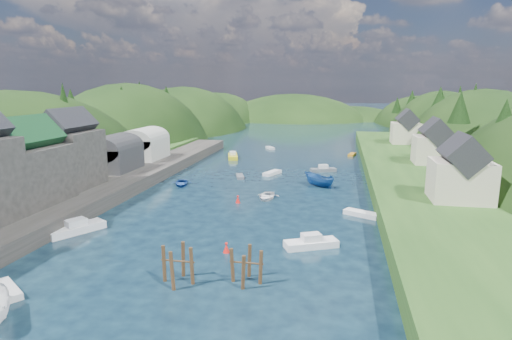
% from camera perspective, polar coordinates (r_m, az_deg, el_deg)
% --- Properties ---
extents(ground, '(600.00, 600.00, 0.00)m').
position_cam_1_polar(ground, '(86.00, 2.83, 0.24)').
color(ground, black).
rests_on(ground, ground).
extents(hillside_left, '(44.00, 245.56, 52.00)m').
position_cam_1_polar(hillside_left, '(125.07, -16.30, -0.42)').
color(hillside_left, black).
rests_on(hillside_left, ground).
extents(hillside_right, '(36.00, 245.56, 48.00)m').
position_cam_1_polar(hillside_right, '(115.91, 27.35, -1.85)').
color(hillside_right, black).
rests_on(hillside_right, ground).
extents(far_hills, '(103.00, 68.00, 44.00)m').
position_cam_1_polar(far_hills, '(209.60, 8.07, 3.80)').
color(far_hills, black).
rests_on(far_hills, ground).
extents(hill_trees, '(91.29, 146.98, 12.22)m').
position_cam_1_polar(hill_trees, '(99.37, 4.65, 8.22)').
color(hill_trees, black).
rests_on(hill_trees, ground).
extents(quay_left, '(12.00, 110.00, 2.00)m').
position_cam_1_polar(quay_left, '(66.41, -22.23, -3.09)').
color(quay_left, '#2D2B28').
rests_on(quay_left, ground).
extents(terrace_left_grass, '(12.00, 110.00, 2.50)m').
position_cam_1_polar(terrace_left_grass, '(70.40, -27.03, -2.50)').
color(terrace_left_grass, '#234719').
rests_on(terrace_left_grass, ground).
extents(boat_sheds, '(7.00, 21.00, 7.50)m').
position_cam_1_polar(boat_sheds, '(82.68, -16.46, 3.04)').
color(boat_sheds, '#2D2D30').
rests_on(boat_sheds, quay_left).
extents(terrace_right, '(16.00, 120.00, 2.40)m').
position_cam_1_polar(terrace_right, '(76.21, 20.63, -1.02)').
color(terrace_right, '#234719').
rests_on(terrace_right, ground).
extents(right_bank_cottages, '(9.00, 59.24, 8.41)m').
position_cam_1_polar(right_bank_cottages, '(84.06, 21.97, 3.20)').
color(right_bank_cottages, beige).
rests_on(right_bank_cottages, terrace_right).
extents(piling_cluster_near, '(2.99, 2.81, 3.88)m').
position_cam_1_polar(piling_cluster_near, '(37.77, -10.36, -12.69)').
color(piling_cluster_near, '#382314').
rests_on(piling_cluster_near, ground).
extents(piling_cluster_far, '(2.94, 2.77, 3.61)m').
position_cam_1_polar(piling_cluster_far, '(37.25, -1.29, -13.08)').
color(piling_cluster_far, '#382314').
rests_on(piling_cluster_far, ground).
extents(channel_buoy_near, '(0.70, 0.70, 1.10)m').
position_cam_1_polar(channel_buoy_near, '(43.75, -3.97, -10.34)').
color(channel_buoy_near, red).
rests_on(channel_buoy_near, ground).
extents(channel_buoy_far, '(0.70, 0.70, 1.10)m').
position_cam_1_polar(channel_buoy_far, '(61.07, -2.43, -3.96)').
color(channel_buoy_far, red).
rests_on(channel_buoy_far, ground).
extents(moored_boats, '(37.15, 94.78, 2.29)m').
position_cam_1_polar(moored_boats, '(59.10, -3.32, -4.35)').
color(moored_boats, white).
rests_on(moored_boats, ground).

